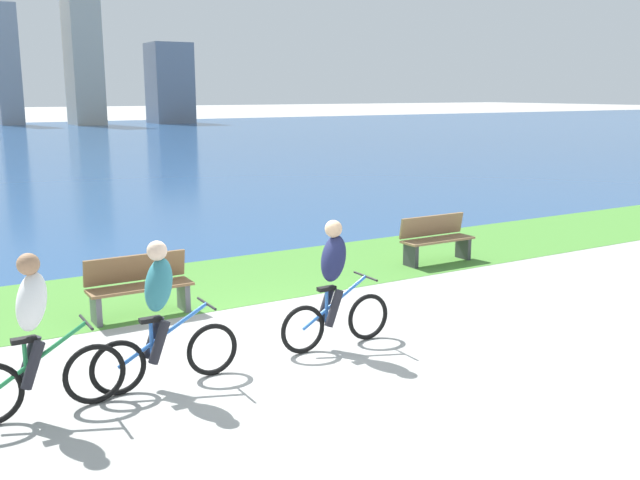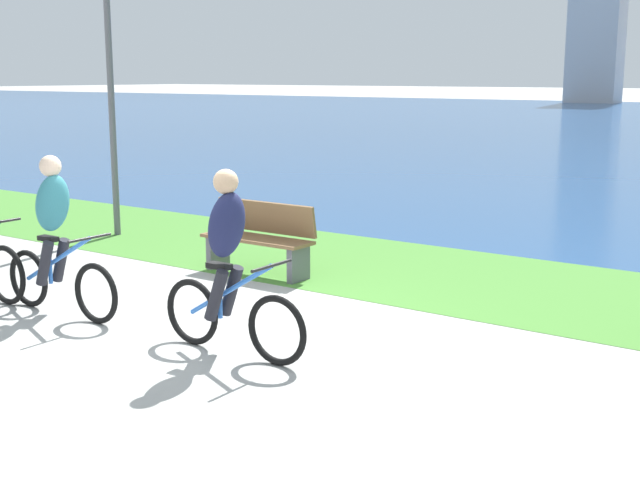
% 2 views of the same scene
% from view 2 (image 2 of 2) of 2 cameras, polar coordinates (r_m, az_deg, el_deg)
% --- Properties ---
extents(ground_plane, '(300.00, 300.00, 0.00)m').
position_cam_2_polar(ground_plane, '(8.35, -7.65, -6.10)').
color(ground_plane, '#9E9E99').
extents(grass_strip_bayside, '(120.00, 3.16, 0.01)m').
position_cam_2_polar(grass_strip_bayside, '(10.97, 4.43, -1.81)').
color(grass_strip_bayside, '#478433').
rests_on(grass_strip_bayside, ground).
extents(cyclist_lead, '(1.62, 0.52, 1.66)m').
position_cam_2_polar(cyclist_lead, '(7.43, -6.22, -1.58)').
color(cyclist_lead, black).
rests_on(cyclist_lead, ground).
extents(cyclist_trailing, '(1.71, 0.52, 1.66)m').
position_cam_2_polar(cyclist_trailing, '(9.05, -17.51, 0.26)').
color(cyclist_trailing, black).
rests_on(cyclist_trailing, ground).
extents(bench_near_path, '(1.50, 0.47, 0.90)m').
position_cam_2_polar(bench_near_path, '(10.52, -4.12, 0.12)').
color(bench_near_path, brown).
rests_on(bench_near_path, ground).
extents(lamppost_tall, '(0.28, 0.28, 4.26)m').
position_cam_2_polar(lamppost_tall, '(13.28, -14.11, 12.12)').
color(lamppost_tall, '#595960').
rests_on(lamppost_tall, ground).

